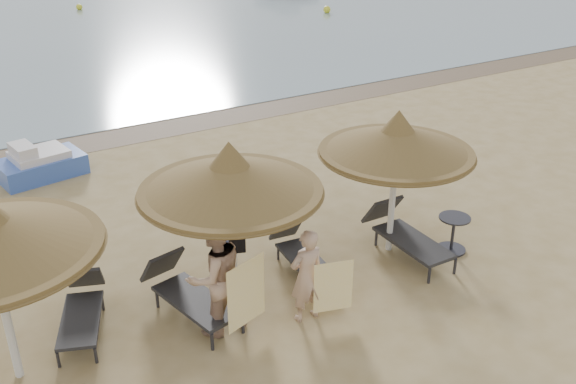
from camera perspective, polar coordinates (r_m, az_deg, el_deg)
name	(u,v)px	position (r m, az deg, el deg)	size (l,w,h in m)	color
ground	(273,313)	(10.87, -1.32, -10.72)	(160.00, 160.00, 0.00)	tan
wet_sand_strip	(108,138)	(18.70, -15.69, 4.64)	(200.00, 1.60, 0.01)	brown
palapa_center	(230,177)	(10.00, -5.17, 1.30)	(2.96, 2.96, 2.94)	silver
palapa_right	(397,141)	(11.76, 9.66, 4.51)	(2.87, 2.87, 2.85)	silver
lounger_far_left	(82,307)	(10.91, -17.86, -9.70)	(1.17, 1.87, 0.80)	#2B2B33
lounger_near_left	(186,290)	(10.83, -9.06, -8.63)	(1.09, 2.12, 0.90)	#2B2B33
lounger_near_right	(298,250)	(11.91, 0.93, -5.17)	(0.71, 1.71, 0.75)	#2B2B33
lounger_far_right	(404,232)	(12.52, 10.25, -3.56)	(0.70, 2.06, 0.92)	#2B2B33
side_table	(453,235)	(12.78, 14.43, -3.71)	(0.61, 0.61, 0.73)	#2B2B33
person_left	(215,267)	(9.92, -6.54, -6.62)	(1.08, 0.70, 2.36)	tan
person_right	(307,269)	(10.23, 1.68, -6.83)	(0.88, 0.57, 1.91)	tan
towel_left	(246,293)	(10.00, -3.73, -8.96)	(0.77, 0.27, 1.13)	yellow
towel_right	(333,287)	(10.40, 4.05, -8.39)	(0.64, 0.20, 0.92)	yellow
bag_patterned	(228,233)	(10.63, -5.37, -3.62)	(0.32, 0.18, 0.38)	silver
bag_dark	(237,242)	(10.37, -4.55, -4.46)	(0.28, 0.16, 0.37)	black
pedal_boat	(40,164)	(16.62, -21.21, 2.36)	(2.11, 1.46, 0.91)	#385AB5
buoy_mid	(79,7)	(38.91, -18.06, 15.36)	(0.35, 0.35, 0.35)	yellow
buoy_right	(327,10)	(36.29, 3.48, 15.88)	(0.39, 0.39, 0.39)	yellow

